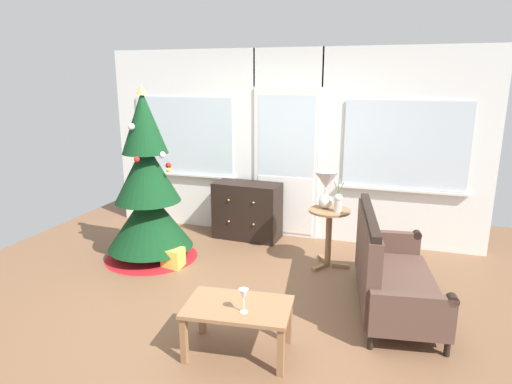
{
  "coord_description": "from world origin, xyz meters",
  "views": [
    {
      "loc": [
        1.45,
        -3.81,
        2.18
      ],
      "look_at": [
        0.05,
        0.55,
        1.0
      ],
      "focal_mm": 31.46,
      "sensor_mm": 36.0,
      "label": 1
    }
  ],
  "objects_px": {
    "table_lamp": "(326,184)",
    "flower_vase": "(338,202)",
    "side_table": "(329,226)",
    "coffee_table": "(238,312)",
    "settee_sofa": "(387,271)",
    "wine_glass": "(244,296)",
    "dresser_cabinet": "(247,211)",
    "christmas_tree": "(148,196)",
    "gift_box": "(173,258)"
  },
  "relations": [
    {
      "from": "christmas_tree",
      "to": "dresser_cabinet",
      "type": "distance_m",
      "value": 1.44
    },
    {
      "from": "side_table",
      "to": "wine_glass",
      "type": "relative_size",
      "value": 3.56
    },
    {
      "from": "side_table",
      "to": "table_lamp",
      "type": "relative_size",
      "value": 1.58
    },
    {
      "from": "dresser_cabinet",
      "to": "side_table",
      "type": "xyz_separation_m",
      "value": [
        1.22,
        -0.63,
        0.1
      ]
    },
    {
      "from": "side_table",
      "to": "table_lamp",
      "type": "distance_m",
      "value": 0.49
    },
    {
      "from": "coffee_table",
      "to": "wine_glass",
      "type": "relative_size",
      "value": 4.56
    },
    {
      "from": "dresser_cabinet",
      "to": "wine_glass",
      "type": "xyz_separation_m",
      "value": [
        0.89,
        -2.67,
        0.17
      ]
    },
    {
      "from": "flower_vase",
      "to": "gift_box",
      "type": "relative_size",
      "value": 1.53
    },
    {
      "from": "settee_sofa",
      "to": "side_table",
      "type": "xyz_separation_m",
      "value": [
        -0.68,
        0.82,
        0.12
      ]
    },
    {
      "from": "christmas_tree",
      "to": "settee_sofa",
      "type": "height_order",
      "value": "christmas_tree"
    },
    {
      "from": "settee_sofa",
      "to": "coffee_table",
      "type": "distance_m",
      "value": 1.58
    },
    {
      "from": "flower_vase",
      "to": "coffee_table",
      "type": "xyz_separation_m",
      "value": [
        -0.51,
        -1.89,
        -0.45
      ]
    },
    {
      "from": "coffee_table",
      "to": "flower_vase",
      "type": "bearing_deg",
      "value": 74.81
    },
    {
      "from": "wine_glass",
      "to": "christmas_tree",
      "type": "bearing_deg",
      "value": 137.68
    },
    {
      "from": "table_lamp",
      "to": "gift_box",
      "type": "distance_m",
      "value": 1.98
    },
    {
      "from": "side_table",
      "to": "gift_box",
      "type": "xyz_separation_m",
      "value": [
        -1.73,
        -0.6,
        -0.38
      ]
    },
    {
      "from": "settee_sofa",
      "to": "coffee_table",
      "type": "bearing_deg",
      "value": -134.04
    },
    {
      "from": "table_lamp",
      "to": "gift_box",
      "type": "height_order",
      "value": "table_lamp"
    },
    {
      "from": "settee_sofa",
      "to": "table_lamp",
      "type": "distance_m",
      "value": 1.29
    },
    {
      "from": "coffee_table",
      "to": "gift_box",
      "type": "relative_size",
      "value": 3.9
    },
    {
      "from": "coffee_table",
      "to": "settee_sofa",
      "type": "bearing_deg",
      "value": 45.96
    },
    {
      "from": "flower_vase",
      "to": "coffee_table",
      "type": "bearing_deg",
      "value": -105.19
    },
    {
      "from": "settee_sofa",
      "to": "wine_glass",
      "type": "distance_m",
      "value": 1.6
    },
    {
      "from": "dresser_cabinet",
      "to": "side_table",
      "type": "height_order",
      "value": "dresser_cabinet"
    },
    {
      "from": "wine_glass",
      "to": "gift_box",
      "type": "height_order",
      "value": "wine_glass"
    },
    {
      "from": "wine_glass",
      "to": "dresser_cabinet",
      "type": "bearing_deg",
      "value": 108.38
    },
    {
      "from": "dresser_cabinet",
      "to": "coffee_table",
      "type": "xyz_separation_m",
      "value": [
        0.81,
        -2.58,
        -0.03
      ]
    },
    {
      "from": "wine_glass",
      "to": "side_table",
      "type": "bearing_deg",
      "value": 80.71
    },
    {
      "from": "settee_sofa",
      "to": "wine_glass",
      "type": "relative_size",
      "value": 8.6
    },
    {
      "from": "dresser_cabinet",
      "to": "gift_box",
      "type": "relative_size",
      "value": 4.05
    },
    {
      "from": "dresser_cabinet",
      "to": "side_table",
      "type": "bearing_deg",
      "value": -27.11
    },
    {
      "from": "side_table",
      "to": "coffee_table",
      "type": "bearing_deg",
      "value": -101.97
    },
    {
      "from": "flower_vase",
      "to": "side_table",
      "type": "bearing_deg",
      "value": 149.04
    },
    {
      "from": "settee_sofa",
      "to": "side_table",
      "type": "bearing_deg",
      "value": 129.86
    },
    {
      "from": "settee_sofa",
      "to": "gift_box",
      "type": "bearing_deg",
      "value": 174.73
    },
    {
      "from": "side_table",
      "to": "table_lamp",
      "type": "height_order",
      "value": "table_lamp"
    },
    {
      "from": "christmas_tree",
      "to": "table_lamp",
      "type": "distance_m",
      "value": 2.12
    },
    {
      "from": "table_lamp",
      "to": "flower_vase",
      "type": "height_order",
      "value": "table_lamp"
    },
    {
      "from": "dresser_cabinet",
      "to": "table_lamp",
      "type": "bearing_deg",
      "value": -26.74
    },
    {
      "from": "settee_sofa",
      "to": "flower_vase",
      "type": "distance_m",
      "value": 1.05
    },
    {
      "from": "dresser_cabinet",
      "to": "coffee_table",
      "type": "bearing_deg",
      "value": -72.63
    },
    {
      "from": "table_lamp",
      "to": "side_table",
      "type": "bearing_deg",
      "value": -33.69
    },
    {
      "from": "dresser_cabinet",
      "to": "side_table",
      "type": "distance_m",
      "value": 1.38
    },
    {
      "from": "settee_sofa",
      "to": "flower_vase",
      "type": "xyz_separation_m",
      "value": [
        -0.58,
        0.76,
        0.44
      ]
    },
    {
      "from": "flower_vase",
      "to": "wine_glass",
      "type": "bearing_deg",
      "value": -102.34
    },
    {
      "from": "side_table",
      "to": "wine_glass",
      "type": "xyz_separation_m",
      "value": [
        -0.33,
        -2.04,
        0.07
      ]
    },
    {
      "from": "christmas_tree",
      "to": "table_lamp",
      "type": "xyz_separation_m",
      "value": [
        2.07,
        0.45,
        0.19
      ]
    },
    {
      "from": "christmas_tree",
      "to": "dresser_cabinet",
      "type": "height_order",
      "value": "christmas_tree"
    },
    {
      "from": "flower_vase",
      "to": "dresser_cabinet",
      "type": "bearing_deg",
      "value": 152.59
    },
    {
      "from": "dresser_cabinet",
      "to": "flower_vase",
      "type": "bearing_deg",
      "value": -27.41
    }
  ]
}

